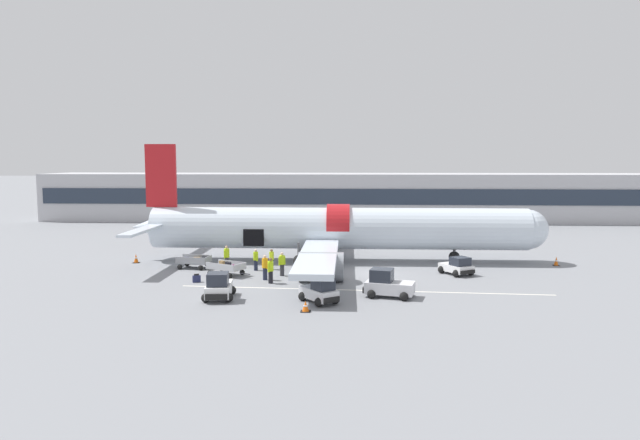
{
  "coord_description": "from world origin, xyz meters",
  "views": [
    {
      "loc": [
        -1.77,
        -42.61,
        8.6
      ],
      "look_at": [
        -4.02,
        1.96,
        3.84
      ],
      "focal_mm": 32.0,
      "sensor_mm": 36.0,
      "label": 1
    }
  ],
  "objects_px": {
    "baggage_tug_spare": "(457,267)",
    "ground_crew_marshal": "(282,263)",
    "baggage_cart_queued": "(195,262)",
    "baggage_tug_mid": "(388,285)",
    "suitcase_on_tarmac_upright": "(197,279)",
    "ground_crew_loader_a": "(256,259)",
    "airplane": "(333,229)",
    "ground_crew_supervisor": "(271,270)",
    "ground_crew_driver": "(227,256)",
    "baggage_tug_rear": "(320,292)",
    "ground_crew_loader_b": "(272,259)",
    "baggage_tug_lead": "(219,287)",
    "baggage_cart_loading": "(227,269)",
    "ground_crew_helper": "(265,267)"
  },
  "relations": [
    {
      "from": "baggage_tug_lead",
      "to": "ground_crew_driver",
      "type": "xyz_separation_m",
      "value": [
        -1.65,
        9.96,
        0.22
      ]
    },
    {
      "from": "baggage_cart_queued",
      "to": "ground_crew_loader_a",
      "type": "xyz_separation_m",
      "value": [
        4.93,
        -0.63,
        0.39
      ]
    },
    {
      "from": "airplane",
      "to": "baggage_cart_queued",
      "type": "bearing_deg",
      "value": -160.98
    },
    {
      "from": "ground_crew_marshal",
      "to": "baggage_tug_rear",
      "type": "bearing_deg",
      "value": -67.85
    },
    {
      "from": "baggage_tug_spare",
      "to": "ground_crew_marshal",
      "type": "height_order",
      "value": "ground_crew_marshal"
    },
    {
      "from": "baggage_cart_loading",
      "to": "ground_crew_loader_a",
      "type": "distance_m",
      "value": 2.76
    },
    {
      "from": "ground_crew_loader_a",
      "to": "ground_crew_supervisor",
      "type": "xyz_separation_m",
      "value": [
        1.78,
        -4.54,
        0.06
      ]
    },
    {
      "from": "baggage_tug_lead",
      "to": "ground_crew_supervisor",
      "type": "relative_size",
      "value": 1.73
    },
    {
      "from": "baggage_tug_mid",
      "to": "ground_crew_driver",
      "type": "distance_m",
      "value": 15.0
    },
    {
      "from": "baggage_tug_spare",
      "to": "ground_crew_loader_a",
      "type": "bearing_deg",
      "value": 176.81
    },
    {
      "from": "baggage_tug_mid",
      "to": "suitcase_on_tarmac_upright",
      "type": "relative_size",
      "value": 5.59
    },
    {
      "from": "ground_crew_helper",
      "to": "ground_crew_marshal",
      "type": "xyz_separation_m",
      "value": [
        1.04,
        1.5,
        -0.02
      ]
    },
    {
      "from": "baggage_tug_spare",
      "to": "ground_crew_loader_a",
      "type": "relative_size",
      "value": 1.74
    },
    {
      "from": "ground_crew_supervisor",
      "to": "ground_crew_driver",
      "type": "bearing_deg",
      "value": 128.43
    },
    {
      "from": "baggage_tug_lead",
      "to": "airplane",
      "type": "bearing_deg",
      "value": 63.79
    },
    {
      "from": "ground_crew_loader_b",
      "to": "suitcase_on_tarmac_upright",
      "type": "height_order",
      "value": "ground_crew_loader_b"
    },
    {
      "from": "baggage_tug_mid",
      "to": "baggage_tug_spare",
      "type": "distance_m",
      "value": 9.17
    },
    {
      "from": "airplane",
      "to": "baggage_tug_lead",
      "type": "bearing_deg",
      "value": -116.21
    },
    {
      "from": "baggage_tug_spare",
      "to": "baggage_cart_queued",
      "type": "height_order",
      "value": "baggage_tug_spare"
    },
    {
      "from": "ground_crew_supervisor",
      "to": "baggage_tug_lead",
      "type": "bearing_deg",
      "value": -119.26
    },
    {
      "from": "ground_crew_supervisor",
      "to": "ground_crew_helper",
      "type": "bearing_deg",
      "value": 116.37
    },
    {
      "from": "suitcase_on_tarmac_upright",
      "to": "baggage_cart_queued",
      "type": "bearing_deg",
      "value": 106.03
    },
    {
      "from": "baggage_tug_spare",
      "to": "ground_crew_marshal",
      "type": "relative_size",
      "value": 1.65
    },
    {
      "from": "ground_crew_driver",
      "to": "ground_crew_helper",
      "type": "xyz_separation_m",
      "value": [
        3.69,
        -4.23,
        0.0
      ]
    },
    {
      "from": "baggage_tug_mid",
      "to": "baggage_cart_queued",
      "type": "xyz_separation_m",
      "value": [
        -14.59,
        8.69,
        -0.26
      ]
    },
    {
      "from": "airplane",
      "to": "baggage_cart_queued",
      "type": "height_order",
      "value": "airplane"
    },
    {
      "from": "baggage_tug_rear",
      "to": "baggage_tug_spare",
      "type": "relative_size",
      "value": 0.98
    },
    {
      "from": "baggage_cart_loading",
      "to": "ground_crew_loader_b",
      "type": "relative_size",
      "value": 2.18
    },
    {
      "from": "baggage_tug_mid",
      "to": "baggage_cart_queued",
      "type": "relative_size",
      "value": 0.97
    },
    {
      "from": "ground_crew_loader_b",
      "to": "baggage_tug_mid",
      "type": "bearing_deg",
      "value": -45.04
    },
    {
      "from": "baggage_tug_spare",
      "to": "ground_crew_supervisor",
      "type": "bearing_deg",
      "value": -164.77
    },
    {
      "from": "baggage_tug_rear",
      "to": "ground_crew_loader_a",
      "type": "relative_size",
      "value": 1.71
    },
    {
      "from": "baggage_tug_spare",
      "to": "ground_crew_driver",
      "type": "distance_m",
      "value": 17.87
    },
    {
      "from": "suitcase_on_tarmac_upright",
      "to": "baggage_tug_spare",
      "type": "bearing_deg",
      "value": 10.86
    },
    {
      "from": "ground_crew_loader_a",
      "to": "airplane",
      "type": "bearing_deg",
      "value": 36.64
    },
    {
      "from": "suitcase_on_tarmac_upright",
      "to": "ground_crew_marshal",
      "type": "bearing_deg",
      "value": 23.73
    },
    {
      "from": "baggage_tug_mid",
      "to": "ground_crew_loader_a",
      "type": "distance_m",
      "value": 12.57
    },
    {
      "from": "baggage_cart_loading",
      "to": "ground_crew_marshal",
      "type": "distance_m",
      "value": 4.12
    },
    {
      "from": "baggage_tug_spare",
      "to": "ground_crew_loader_a",
      "type": "distance_m",
      "value": 15.36
    },
    {
      "from": "baggage_tug_spare",
      "to": "ground_crew_marshal",
      "type": "bearing_deg",
      "value": -175.27
    },
    {
      "from": "ground_crew_loader_a",
      "to": "ground_crew_marshal",
      "type": "height_order",
      "value": "ground_crew_marshal"
    },
    {
      "from": "baggage_cart_queued",
      "to": "ground_crew_supervisor",
      "type": "relative_size",
      "value": 1.93
    },
    {
      "from": "ground_crew_supervisor",
      "to": "ground_crew_marshal",
      "type": "bearing_deg",
      "value": 79.3
    },
    {
      "from": "baggage_cart_loading",
      "to": "ground_crew_supervisor",
      "type": "relative_size",
      "value": 1.96
    },
    {
      "from": "baggage_tug_rear",
      "to": "ground_crew_loader_b",
      "type": "bearing_deg",
      "value": 112.81
    },
    {
      "from": "airplane",
      "to": "baggage_cart_loading",
      "type": "distance_m",
      "value": 10.22
    },
    {
      "from": "baggage_tug_mid",
      "to": "suitcase_on_tarmac_upright",
      "type": "height_order",
      "value": "baggage_tug_mid"
    },
    {
      "from": "ground_crew_loader_b",
      "to": "ground_crew_marshal",
      "type": "relative_size",
      "value": 0.92
    },
    {
      "from": "ground_crew_driver",
      "to": "ground_crew_marshal",
      "type": "bearing_deg",
      "value": -30.0
    },
    {
      "from": "baggage_tug_rear",
      "to": "ground_crew_driver",
      "type": "bearing_deg",
      "value": 126.8
    }
  ]
}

